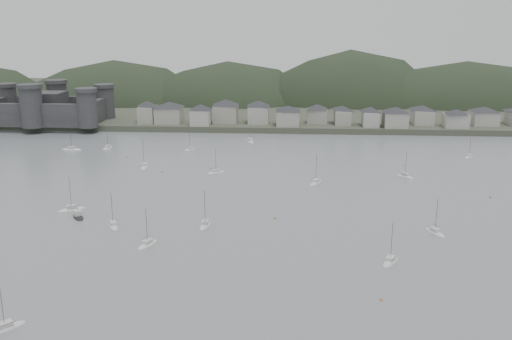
{
  "coord_description": "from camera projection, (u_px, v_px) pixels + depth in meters",
  "views": [
    {
      "loc": [
        11.93,
        -108.22,
        54.81
      ],
      "look_at": [
        0.0,
        75.0,
        6.0
      ],
      "focal_mm": 38.96,
      "sensor_mm": 36.0,
      "label": 1
    }
  ],
  "objects": [
    {
      "name": "mooring_buoys",
      "position": [
        293.0,
        191.0,
        186.07
      ],
      "size": [
        134.48,
        119.24,
        0.7
      ],
      "color": "#BC773E",
      "rests_on": "ground"
    },
    {
      "name": "motor_launch_far",
      "position": [
        78.0,
        217.0,
        161.12
      ],
      "size": [
        5.99,
        7.25,
        3.7
      ],
      "rotation": [
        0.0,
        0.0,
        3.73
      ],
      "color": "black",
      "rests_on": "ground"
    },
    {
      "name": "ground",
      "position": [
        233.0,
        286.0,
        119.19
      ],
      "size": [
        900.0,
        900.0,
        0.0
      ],
      "primitive_type": "plane",
      "color": "slate",
      "rests_on": "ground"
    },
    {
      "name": "waterfront_town",
      "position": [
        366.0,
        114.0,
        290.61
      ],
      "size": [
        451.48,
        28.46,
        12.92
      ],
      "color": "#A4A296",
      "rests_on": "far_shore_land"
    },
    {
      "name": "moored_fleet",
      "position": [
        197.0,
        200.0,
        176.86
      ],
      "size": [
        238.71,
        178.41,
        12.86
      ],
      "color": "silver",
      "rests_on": "ground"
    },
    {
      "name": "forested_ridge",
      "position": [
        281.0,
        122.0,
        381.6
      ],
      "size": [
        851.55,
        103.94,
        102.57
      ],
      "color": "black",
      "rests_on": "ground"
    },
    {
      "name": "castle",
      "position": [
        46.0,
        107.0,
        297.31
      ],
      "size": [
        66.0,
        43.0,
        20.0
      ],
      "color": "#2D2D2F",
      "rests_on": "far_shore_land"
    },
    {
      "name": "far_shore_land",
      "position": [
        276.0,
        98.0,
        403.3
      ],
      "size": [
        900.0,
        250.0,
        3.0
      ],
      "primitive_type": "cube",
      "color": "#383D2D",
      "rests_on": "ground"
    }
  ]
}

